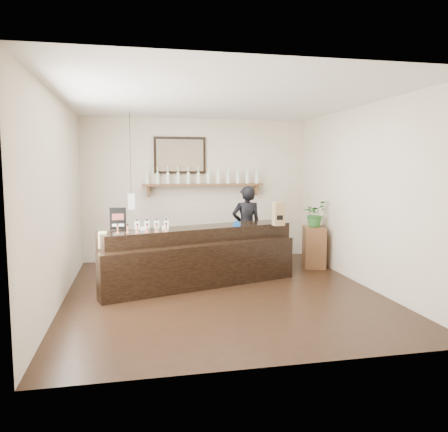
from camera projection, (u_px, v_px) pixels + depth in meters
ground at (222, 292)px, 6.48m from camera, size 5.00×5.00×0.00m
room_shell at (222, 177)px, 6.30m from camera, size 5.00×5.00×5.00m
back_wall_decor at (191, 172)px, 8.57m from camera, size 2.66×0.96×1.69m
counter at (200, 257)px, 6.96m from camera, size 3.20×1.76×1.04m
promo_sign at (118, 219)px, 6.69m from camera, size 0.25×0.03×0.34m
paper_bag at (279, 214)px, 7.18m from camera, size 0.19×0.15×0.39m
tape_dispenser at (237, 224)px, 7.07m from camera, size 0.12×0.06×0.10m
side_cabinet at (314, 247)px, 8.10m from camera, size 0.50×0.60×0.75m
potted_plant at (315, 214)px, 8.03m from camera, size 0.57×0.56×0.48m
shopkeeper at (246, 221)px, 8.05m from camera, size 0.63×0.42×1.70m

